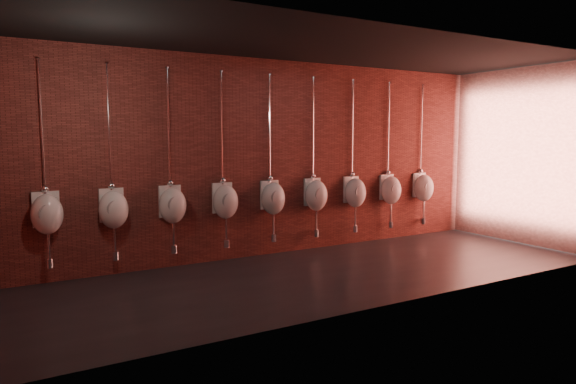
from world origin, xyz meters
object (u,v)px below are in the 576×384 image
Objects in this scene: urinal_5 at (316,195)px; urinal_8 at (424,187)px; urinal_3 at (225,201)px; urinal_6 at (355,192)px; urinal_7 at (391,190)px; urinal_1 at (113,209)px; urinal_0 at (47,213)px; urinal_2 at (173,205)px; urinal_4 at (273,198)px.

urinal_5 is 2.52m from urinal_8.
urinal_3 and urinal_8 have the same top height.
urinal_6 and urinal_7 have the same top height.
urinal_0 is at bearing 180.00° from urinal_1.
urinal_6 is (5.04, 0.00, 0.00)m from urinal_0.
urinal_7 is (4.20, 0.00, 0.00)m from urinal_2.
urinal_8 is at bearing 0.00° from urinal_3.
urinal_8 is (2.52, 0.00, 0.00)m from urinal_5.
urinal_2 is (0.84, 0.00, 0.00)m from urinal_1.
urinal_2 and urinal_7 have the same top height.
urinal_2 and urinal_4 have the same top height.
urinal_0 is 1.00× the size of urinal_8.
urinal_0 is 1.00× the size of urinal_2.
urinal_2 is (1.68, 0.00, 0.00)m from urinal_0.
urinal_1 and urinal_2 have the same top height.
urinal_4 is 1.00× the size of urinal_8.
urinal_0 is 1.00× the size of urinal_7.
urinal_3 is at bearing 0.00° from urinal_0.
urinal_0 is 3.36m from urinal_4.
urinal_7 is at bearing 0.00° from urinal_3.
urinal_1 is at bearing 180.00° from urinal_2.
urinal_3 is 4.20m from urinal_8.
urinal_8 is at bearing 0.00° from urinal_7.
urinal_4 is at bearing 180.00° from urinal_5.
urinal_0 is at bearing 180.00° from urinal_6.
urinal_4 is at bearing 180.00° from urinal_6.
urinal_1 is 1.00× the size of urinal_3.
urinal_7 is 0.84m from urinal_8.
urinal_2 is 1.00× the size of urinal_4.
urinal_0 is 1.00× the size of urinal_3.
urinal_0 and urinal_8 have the same top height.
urinal_6 is at bearing 0.00° from urinal_2.
urinal_7 is at bearing 0.00° from urinal_6.
urinal_3 is 1.00× the size of urinal_6.
urinal_6 is at bearing 0.00° from urinal_0.
urinal_7 is (0.84, 0.00, 0.00)m from urinal_6.
urinal_1 is at bearing 180.00° from urinal_4.
urinal_5 is 1.00× the size of urinal_6.
urinal_7 is (1.68, 0.00, 0.00)m from urinal_5.
urinal_8 is at bearing 0.00° from urinal_4.
urinal_0 and urinal_2 have the same top height.
urinal_8 is (0.84, 0.00, 0.00)m from urinal_7.
urinal_8 is (3.36, 0.00, 0.00)m from urinal_4.
urinal_1 is 5.04m from urinal_7.
urinal_2 is at bearing 180.00° from urinal_8.
urinal_6 is at bearing 180.00° from urinal_7.
urinal_4 is at bearing 0.00° from urinal_0.
urinal_4 is (0.84, 0.00, 0.00)m from urinal_3.
urinal_8 is at bearing 0.00° from urinal_1.
urinal_0 is 1.00× the size of urinal_5.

